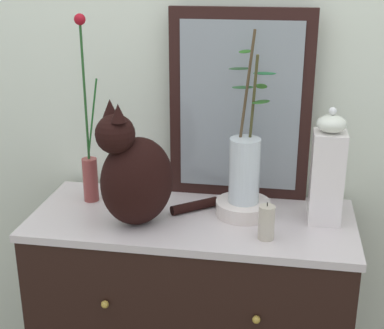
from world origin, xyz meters
TOP-DOWN VIEW (x-y plane):
  - wall_back at (0.00, 0.30)m, footprint 4.40×0.08m
  - mirror_leaning at (0.13, 0.20)m, footprint 0.48×0.03m
  - cat_sitting at (-0.16, -0.08)m, footprint 0.38×0.32m
  - vase_slim_green at (-0.37, 0.07)m, footprint 0.07×0.05m
  - bowl_porcelain at (0.16, 0.04)m, footprint 0.18×0.18m
  - vase_glass_clear at (0.16, 0.05)m, footprint 0.15×0.15m
  - jar_lidded_porcelain at (0.42, 0.04)m, footprint 0.10×0.10m
  - candle_pillar at (0.24, -0.11)m, footprint 0.05×0.05m

SIDE VIEW (x-z plane):
  - bowl_porcelain at x=0.16m, z-range 0.94..0.98m
  - candle_pillar at x=0.24m, z-range 0.93..1.05m
  - vase_slim_green at x=-0.37m, z-range 0.77..1.40m
  - cat_sitting at x=-0.16m, z-range 0.90..1.30m
  - jar_lidded_porcelain at x=0.42m, z-range 0.92..1.29m
  - vase_glass_clear at x=0.16m, z-range 0.84..1.38m
  - mirror_leaning at x=0.13m, z-range 0.94..1.58m
  - wall_back at x=0.00m, z-range 0.00..2.60m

